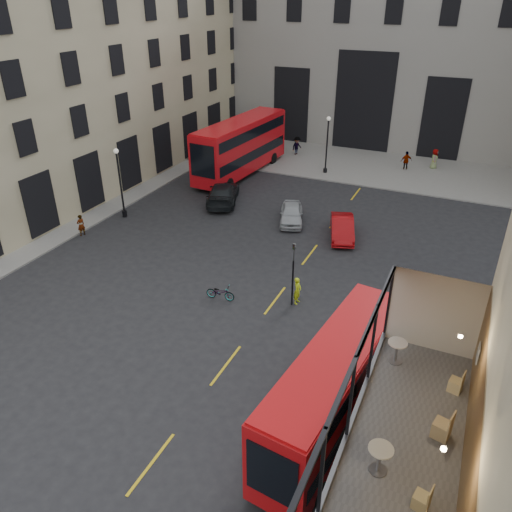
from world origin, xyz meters
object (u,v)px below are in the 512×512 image
at_px(pedestrian_a, 238,154).
at_px(pedestrian_d, 434,159).
at_px(car_a, 292,214).
at_px(cafe_table_far, 397,349).
at_px(bicycle, 220,292).
at_px(cafe_chair_b, 422,501).
at_px(traffic_light_far, 210,154).
at_px(cyclist, 297,291).
at_px(pedestrian_b, 297,146).
at_px(cafe_table_mid, 380,456).
at_px(pedestrian_c, 406,161).
at_px(car_c, 223,193).
at_px(street_lamp_b, 327,149).
at_px(cafe_chair_c, 442,429).
at_px(cafe_chair_d, 456,385).
at_px(bus_near, 334,384).
at_px(street_lamp_a, 121,187).
at_px(bus_far, 241,144).
at_px(traffic_light_near, 293,267).
at_px(car_b, 342,228).
at_px(pedestrian_e, 81,225).

bearing_deg(pedestrian_a, pedestrian_d, 40.90).
relative_size(car_a, cafe_table_far, 5.16).
distance_m(bicycle, cafe_chair_b, 17.66).
distance_m(traffic_light_far, cyclist, 21.22).
distance_m(pedestrian_b, cafe_table_mid, 42.41).
bearing_deg(bicycle, cafe_table_far, -130.13).
bearing_deg(traffic_light_far, pedestrian_c, 32.64).
bearing_deg(car_c, street_lamp_b, -138.25).
height_order(pedestrian_b, cafe_chair_c, cafe_chair_c).
bearing_deg(car_a, cafe_chair_d, -76.40).
bearing_deg(bicycle, bus_near, -133.21).
xyz_separation_m(street_lamp_a, cafe_table_mid, (23.01, -18.66, 2.74)).
height_order(street_lamp_a, car_a, street_lamp_a).
relative_size(cafe_table_mid, cafe_chair_d, 1.05).
bearing_deg(bicycle, pedestrian_c, -17.90).
relative_size(traffic_light_far, bus_far, 0.30).
height_order(pedestrian_c, cafe_chair_d, cafe_chair_d).
relative_size(car_c, pedestrian_b, 2.82).
relative_size(traffic_light_far, pedestrian_c, 2.04).
bearing_deg(pedestrian_d, cafe_chair_b, 179.53).
height_order(bus_near, cafe_table_far, cafe_table_far).
distance_m(traffic_light_near, cafe_chair_c, 13.90).
relative_size(traffic_light_near, car_c, 0.68).
relative_size(traffic_light_far, bicycle, 2.28).
bearing_deg(cafe_table_far, cafe_table_mid, -84.90).
relative_size(street_lamp_b, car_c, 0.96).
height_order(car_c, cafe_chair_d, cafe_chair_d).
relative_size(car_a, bicycle, 2.45).
height_order(car_b, pedestrian_d, pedestrian_d).
height_order(pedestrian_c, cafe_chair_c, cafe_chair_c).
distance_m(car_c, cafe_table_mid, 30.26).
xyz_separation_m(street_lamp_a, pedestrian_b, (6.58, 20.21, -1.41)).
bearing_deg(cafe_chair_d, cafe_chair_c, -95.26).
xyz_separation_m(pedestrian_d, cafe_chair_b, (4.05, -40.85, 3.85)).
xyz_separation_m(pedestrian_e, cafe_chair_b, (24.87, -15.35, 4.05)).
distance_m(bicycle, pedestrian_b, 27.90).
bearing_deg(bicycle, street_lamp_a, 53.28).
distance_m(traffic_light_near, pedestrian_a, 26.30).
relative_size(car_c, cafe_chair_d, 7.19).
bearing_deg(cyclist, cafe_chair_d, -136.87).
bearing_deg(cafe_chair_b, car_b, 109.45).
xyz_separation_m(traffic_light_near, car_b, (0.18, 9.38, -1.70)).
bearing_deg(cyclist, cafe_chair_b, -148.98).
xyz_separation_m(traffic_light_far, car_c, (3.57, -4.33, -1.62)).
xyz_separation_m(bicycle, cafe_table_mid, (10.89, -11.53, 4.70)).
height_order(car_a, pedestrian_e, pedestrian_e).
bearing_deg(pedestrian_a, traffic_light_near, -33.10).
bearing_deg(traffic_light_near, cyclist, 57.55).
distance_m(car_b, pedestrian_c, 16.77).
xyz_separation_m(traffic_light_far, pedestrian_a, (-0.18, 6.09, -1.66)).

